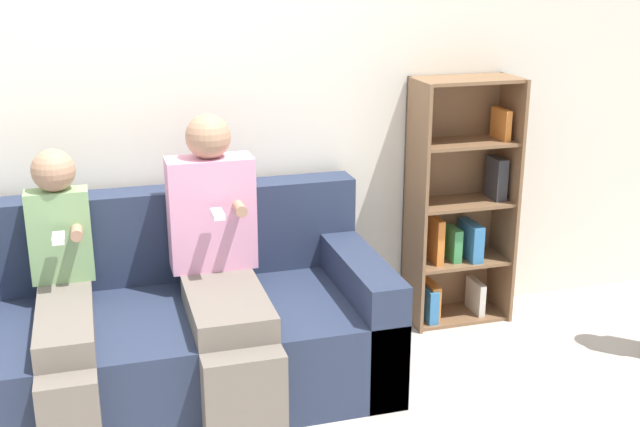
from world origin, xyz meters
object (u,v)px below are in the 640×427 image
couch (142,334)px  child_seated (63,296)px  bookshelf (458,212)px  adult_seated (221,262)px

couch → child_seated: (-0.31, -0.13, 0.28)m
couch → bookshelf: size_ratio=1.66×
adult_seated → bookshelf: 1.42m
adult_seated → bookshelf: size_ratio=0.94×
bookshelf → child_seated: bearing=-166.8°
couch → adult_seated: bearing=-15.3°
child_seated → bookshelf: bookshelf is taller
adult_seated → child_seated: adult_seated is taller
couch → adult_seated: 0.51m
adult_seated → child_seated: size_ratio=1.11×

